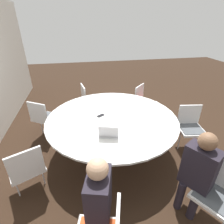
{
  "coord_description": "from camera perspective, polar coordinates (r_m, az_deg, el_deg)",
  "views": [
    {
      "loc": [
        -2.58,
        0.5,
        2.26
      ],
      "look_at": [
        0.0,
        0.0,
        0.85
      ],
      "focal_mm": 28.0,
      "sensor_mm": 36.0,
      "label": 1
    }
  ],
  "objects": [
    {
      "name": "ground_plane",
      "position": [
        3.47,
        0.0,
        -12.47
      ],
      "size": [
        16.0,
        16.0,
        0.0
      ],
      "primitive_type": "plane",
      "color": "black"
    },
    {
      "name": "conference_table",
      "position": [
        3.08,
        0.0,
        -3.1
      ],
      "size": [
        2.25,
        2.25,
        0.75
      ],
      "color": "#B7B7BC",
      "rests_on": "ground_plane"
    },
    {
      "name": "chair_1",
      "position": [
        2.53,
        31.34,
        -20.87
      ],
      "size": [
        0.59,
        0.59,
        0.86
      ],
      "rotation": [
        0.0,
        0.0,
        6.82
      ],
      "color": "silver",
      "rests_on": "ground_plane"
    },
    {
      "name": "chair_2",
      "position": [
        3.59,
        24.23,
        -3.8
      ],
      "size": [
        0.48,
        0.5,
        0.86
      ],
      "rotation": [
        0.0,
        0.0,
        7.71
      ],
      "color": "silver",
      "rests_on": "ground_plane"
    },
    {
      "name": "chair_3",
      "position": [
        4.33,
        10.28,
        3.89
      ],
      "size": [
        0.61,
        0.61,
        0.86
      ],
      "rotation": [
        0.0,
        0.0,
        8.64
      ],
      "color": "silver",
      "rests_on": "ground_plane"
    },
    {
      "name": "chair_4",
      "position": [
        4.39,
        -7.58,
        4.45
      ],
      "size": [
        0.5,
        0.49,
        0.86
      ],
      "rotation": [
        0.0,
        0.0,
        9.59
      ],
      "color": "silver",
      "rests_on": "ground_plane"
    },
    {
      "name": "chair_5",
      "position": [
        3.82,
        -21.5,
        -1.22
      ],
      "size": [
        0.59,
        0.6,
        0.86
      ],
      "rotation": [
        0.0,
        0.0,
        10.44
      ],
      "color": "silver",
      "rests_on": "ground_plane"
    },
    {
      "name": "chair_6",
      "position": [
        2.7,
        -26.19,
        -15.84
      ],
      "size": [
        0.57,
        0.58,
        0.86
      ],
      "rotation": [
        0.0,
        0.0,
        11.44
      ],
      "color": "silver",
      "rests_on": "ground_plane"
    },
    {
      "name": "person_0",
      "position": [
        1.91,
        -4.73,
        -26.31
      ],
      "size": [
        0.41,
        0.33,
        1.21
      ],
      "rotation": [
        0.0,
        0.0,
        6.01
      ],
      "color": "#231E28",
      "rests_on": "ground_plane"
    },
    {
      "name": "person_1",
      "position": [
        2.37,
        26.34,
        -16.46
      ],
      "size": [
        0.42,
        0.37,
        1.21
      ],
      "rotation": [
        0.0,
        0.0,
        6.82
      ],
      "color": "#231E28",
      "rests_on": "ground_plane"
    },
    {
      "name": "laptop",
      "position": [
        2.53,
        -1.06,
        -6.91
      ],
      "size": [
        0.3,
        0.33,
        0.21
      ],
      "rotation": [
        0.0,
        0.0,
        1.3
      ],
      "color": "silver",
      "rests_on": "conference_table"
    },
    {
      "name": "cell_phone",
      "position": [
        3.08,
        -3.71,
        -1.17
      ],
      "size": [
        0.14,
        0.16,
        0.01
      ],
      "color": "black",
      "rests_on": "conference_table"
    },
    {
      "name": "handbag",
      "position": [
        4.82,
        2.21,
        2.04
      ],
      "size": [
        0.36,
        0.16,
        0.28
      ],
      "color": "black",
      "rests_on": "ground_plane"
    }
  ]
}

